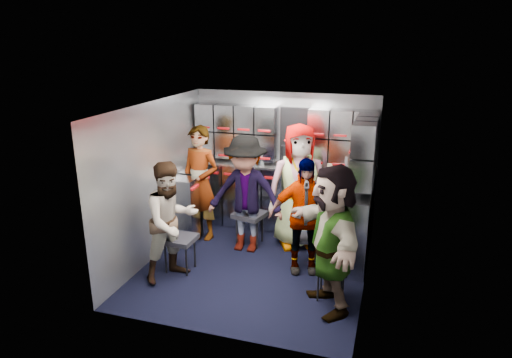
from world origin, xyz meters
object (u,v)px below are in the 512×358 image
(attendant_arc_e, at_px, (331,239))
(jump_seat_near_right, at_px, (332,269))
(jump_seat_mid_left, at_px, (250,216))
(attendant_arc_d, at_px, (304,216))
(jump_seat_center, at_px, (300,215))
(attendant_standing, at_px, (200,183))
(attendant_arc_b, at_px, (245,194))
(jump_seat_mid_right, at_px, (305,239))
(jump_seat_near_left, at_px, (180,241))
(attendant_arc_c, at_px, (298,186))
(attendant_arc_a, at_px, (171,221))

(attendant_arc_e, bearing_deg, jump_seat_near_right, 150.40)
(jump_seat_mid_left, relative_size, jump_seat_near_right, 1.17)
(jump_seat_near_right, xyz_separation_m, attendant_arc_d, (-0.45, 0.56, 0.38))
(jump_seat_mid_left, height_order, jump_seat_center, jump_seat_mid_left)
(jump_seat_center, height_order, attendant_arc_d, attendant_arc_d)
(attendant_standing, height_order, attendant_arc_b, attendant_standing)
(jump_seat_mid_right, bearing_deg, jump_seat_center, 107.41)
(jump_seat_center, distance_m, attendant_standing, 1.53)
(jump_seat_near_left, height_order, attendant_arc_e, attendant_arc_e)
(jump_seat_near_right, distance_m, attendant_arc_b, 1.68)
(jump_seat_near_left, relative_size, attendant_standing, 0.28)
(jump_seat_near_left, xyz_separation_m, jump_seat_near_right, (1.94, -0.09, -0.04))
(jump_seat_near_left, bearing_deg, jump_seat_center, 47.09)
(jump_seat_center, bearing_deg, attendant_arc_c, -90.00)
(jump_seat_near_left, bearing_deg, jump_seat_near_right, -2.67)
(jump_seat_mid_left, height_order, attendant_arc_e, attendant_arc_e)
(attendant_arc_b, distance_m, attendant_arc_d, 0.95)
(jump_seat_mid_left, distance_m, attendant_standing, 0.87)
(attendant_standing, distance_m, attendant_arc_c, 1.43)
(jump_seat_mid_left, distance_m, jump_seat_near_right, 1.72)
(attendant_standing, xyz_separation_m, attendant_arc_d, (1.65, -0.57, -0.10))
(jump_seat_mid_right, bearing_deg, attendant_standing, 166.81)
(jump_seat_mid_right, xyz_separation_m, attendant_standing, (-1.65, 0.39, 0.49))
(jump_seat_near_left, distance_m, jump_seat_mid_right, 1.63)
(jump_seat_center, bearing_deg, jump_seat_near_left, -132.91)
(jump_seat_center, relative_size, attendant_arc_a, 0.30)
(jump_seat_near_left, relative_size, attendant_arc_d, 0.31)
(jump_seat_mid_left, height_order, jump_seat_mid_right, jump_seat_mid_left)
(jump_seat_mid_right, distance_m, attendant_arc_d, 0.43)
(jump_seat_center, bearing_deg, jump_seat_mid_left, -150.93)
(jump_seat_center, distance_m, attendant_arc_b, 0.96)
(jump_seat_near_right, xyz_separation_m, attendant_arc_c, (-0.68, 1.28, 0.52))
(attendant_arc_c, bearing_deg, jump_seat_mid_left, 171.95)
(jump_seat_mid_left, height_order, attendant_arc_b, attendant_arc_b)
(jump_seat_mid_left, xyz_separation_m, attendant_arc_d, (0.88, -0.53, 0.32))
(attendant_arc_c, distance_m, attendant_arc_d, 0.77)
(attendant_arc_c, xyz_separation_m, attendant_arc_d, (0.23, -0.72, -0.14))
(jump_seat_center, xyz_separation_m, attendant_arc_d, (0.23, -0.90, 0.36))
(attendant_arc_d, bearing_deg, attendant_arc_e, -74.94)
(attendant_arc_a, bearing_deg, attendant_arc_c, -11.01)
(jump_seat_mid_left, relative_size, attendant_arc_c, 0.28)
(jump_seat_near_right, distance_m, attendant_arc_a, 1.98)
(attendant_arc_c, bearing_deg, attendant_standing, 162.31)
(attendant_arc_a, relative_size, attendant_arc_c, 0.85)
(jump_seat_near_right, bearing_deg, attendant_arc_e, -90.00)
(jump_seat_near_right, bearing_deg, attendant_arc_d, 128.92)
(jump_seat_center, bearing_deg, jump_seat_mid_right, -72.59)
(attendant_arc_b, relative_size, attendant_arc_d, 1.10)
(jump_seat_near_left, bearing_deg, attendant_arc_e, -7.93)
(jump_seat_mid_left, xyz_separation_m, jump_seat_center, (0.66, 0.37, -0.04))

